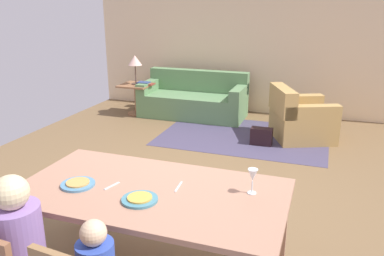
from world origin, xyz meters
TOP-DOWN VIEW (x-y plane):
  - ground_plane at (0.00, 0.45)m, footprint 6.42×6.09m
  - back_wall at (0.00, 3.54)m, footprint 6.42×0.10m
  - dining_table at (0.17, -1.56)m, footprint 1.95×1.04m
  - plate_near_man at (-0.37, -1.68)m, footprint 0.25×0.25m
  - pizza_near_man at (-0.37, -1.68)m, footprint 0.17×0.17m
  - plate_near_child at (0.17, -1.74)m, footprint 0.25×0.25m
  - pizza_near_child at (0.17, -1.74)m, footprint 0.17×0.17m
  - wine_glass at (0.87, -1.38)m, footprint 0.07×0.07m
  - fork at (-0.12, -1.61)m, footprint 0.05×0.15m
  - knife at (0.35, -1.46)m, footprint 0.03×0.17m
  - area_rug at (0.13, 2.00)m, footprint 2.60×1.80m
  - couch at (-1.02, 2.86)m, footprint 1.93×0.86m
  - armchair at (0.96, 2.18)m, footprint 1.12×1.12m
  - side_table at (-2.07, 2.60)m, footprint 0.56×0.56m
  - table_lamp at (-2.07, 2.60)m, footprint 0.26×0.26m
  - book_lower at (-1.85, 2.63)m, footprint 0.22×0.16m
  - book_upper at (-1.91, 2.60)m, footprint 0.22×0.16m
  - handbag at (0.46, 1.70)m, footprint 0.32×0.16m

SIDE VIEW (x-z plane):
  - ground_plane at x=0.00m, z-range -0.02..0.00m
  - area_rug at x=0.13m, z-range 0.00..0.01m
  - handbag at x=0.46m, z-range 0.00..0.26m
  - couch at x=-1.02m, z-range -0.11..0.71m
  - armchair at x=0.96m, z-range -0.09..0.73m
  - side_table at x=-2.07m, z-range 0.09..0.67m
  - book_lower at x=-1.85m, z-range 0.58..0.61m
  - book_upper at x=-1.91m, z-range 0.61..0.64m
  - dining_table at x=0.17m, z-range 0.32..1.08m
  - fork at x=-0.12m, z-range 0.76..0.77m
  - knife at x=0.35m, z-range 0.76..0.77m
  - plate_near_man at x=-0.37m, z-range 0.76..0.78m
  - plate_near_child at x=0.17m, z-range 0.76..0.78m
  - pizza_near_man at x=-0.37m, z-range 0.78..0.79m
  - pizza_near_child at x=0.17m, z-range 0.78..0.79m
  - wine_glass at x=0.87m, z-range 0.80..0.99m
  - table_lamp at x=-2.07m, z-range 0.74..1.28m
  - back_wall at x=0.00m, z-range 0.00..2.70m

